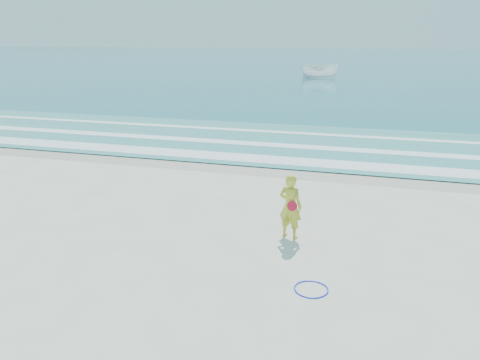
# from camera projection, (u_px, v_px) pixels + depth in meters

# --- Properties ---
(ground) EXTENTS (400.00, 400.00, 0.00)m
(ground) POSITION_uv_depth(u_px,v_px,m) (190.00, 267.00, 11.22)
(ground) COLOR silver
(ground) RESTS_ON ground
(wet_sand) EXTENTS (400.00, 2.40, 0.00)m
(wet_sand) POSITION_uv_depth(u_px,v_px,m) (271.00, 169.00, 19.48)
(wet_sand) COLOR #B2A893
(wet_sand) RESTS_ON ground
(ocean) EXTENTS (400.00, 190.00, 0.04)m
(ocean) POSITION_uv_depth(u_px,v_px,m) (362.00, 60.00, 107.56)
(ocean) COLOR #19727F
(ocean) RESTS_ON ground
(shallow) EXTENTS (400.00, 10.00, 0.01)m
(shallow) POSITION_uv_depth(u_px,v_px,m) (293.00, 143.00, 24.05)
(shallow) COLOR #59B7AD
(shallow) RESTS_ON ocean
(foam_near) EXTENTS (400.00, 1.40, 0.01)m
(foam_near) POSITION_uv_depth(u_px,v_px,m) (278.00, 160.00, 20.66)
(foam_near) COLOR white
(foam_near) RESTS_ON shallow
(foam_mid) EXTENTS (400.00, 0.90, 0.01)m
(foam_mid) POSITION_uv_depth(u_px,v_px,m) (290.00, 146.00, 23.32)
(foam_mid) COLOR white
(foam_mid) RESTS_ON shallow
(foam_far) EXTENTS (400.00, 0.60, 0.01)m
(foam_far) POSITION_uv_depth(u_px,v_px,m) (300.00, 133.00, 26.35)
(foam_far) COLOR white
(foam_far) RESTS_ON shallow
(hoop) EXTENTS (0.81, 0.81, 0.03)m
(hoop) POSITION_uv_depth(u_px,v_px,m) (311.00, 289.00, 10.20)
(hoop) COLOR #0D1EEA
(hoop) RESTS_ON ground
(boat) EXTENTS (5.12, 2.20, 1.94)m
(boat) POSITION_uv_depth(u_px,v_px,m) (320.00, 71.00, 60.31)
(boat) COLOR white
(boat) RESTS_ON ocean
(woman) EXTENTS (0.75, 0.60, 1.80)m
(woman) POSITION_uv_depth(u_px,v_px,m) (290.00, 206.00, 12.62)
(woman) COLOR gold
(woman) RESTS_ON ground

